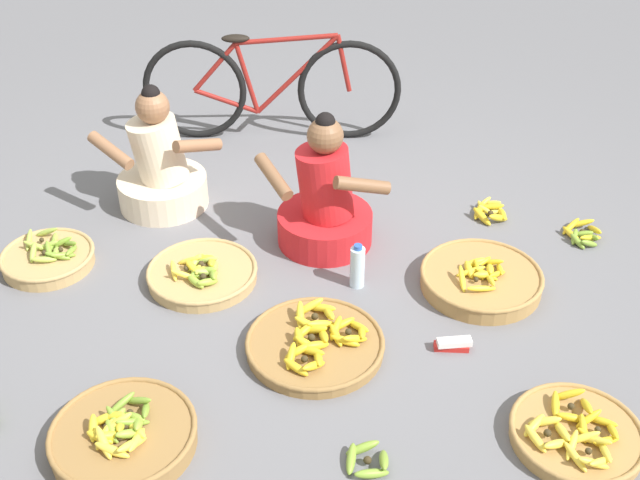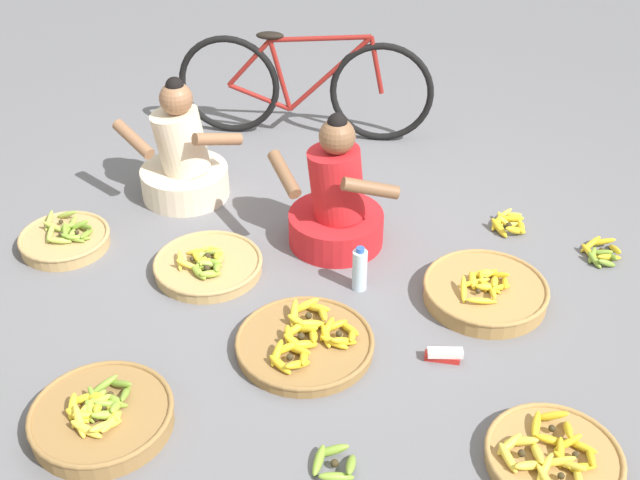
{
  "view_description": "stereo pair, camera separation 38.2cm",
  "coord_description": "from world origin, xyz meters",
  "px_view_note": "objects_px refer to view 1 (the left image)",
  "views": [
    {
      "loc": [
        -0.13,
        -3.34,
        2.52
      ],
      "look_at": [
        0.0,
        -0.2,
        0.35
      ],
      "focal_mm": 44.92,
      "sensor_mm": 36.0,
      "label": 1
    },
    {
      "loc": [
        0.25,
        -3.34,
        2.52
      ],
      "look_at": [
        0.0,
        -0.2,
        0.35
      ],
      "focal_mm": 44.92,
      "sensor_mm": 36.0,
      "label": 2
    }
  ],
  "objects_px": {
    "loose_bananas_mid_left": "(490,211)",
    "banana_basket_near_vendor": "(481,279)",
    "vendor_woman_behind": "(160,169)",
    "banana_basket_back_left": "(576,434)",
    "bicycle_leaning": "(271,88)",
    "banana_basket_back_center": "(123,435)",
    "water_bottle": "(357,267)",
    "banana_basket_near_bicycle": "(48,257)",
    "loose_bananas_front_left": "(367,460)",
    "vendor_woman_front": "(325,203)",
    "packet_carton_stack": "(453,344)",
    "loose_bananas_back_right": "(582,234)",
    "banana_basket_front_center": "(316,343)",
    "banana_basket_front_right": "(202,273)"
  },
  "relations": [
    {
      "from": "loose_bananas_mid_left",
      "to": "banana_basket_near_vendor",
      "type": "bearing_deg",
      "value": -106.33
    },
    {
      "from": "vendor_woman_behind",
      "to": "banana_basket_back_left",
      "type": "relative_size",
      "value": 1.39
    },
    {
      "from": "bicycle_leaning",
      "to": "banana_basket_back_center",
      "type": "height_order",
      "value": "bicycle_leaning"
    },
    {
      "from": "banana_basket_back_left",
      "to": "water_bottle",
      "type": "bearing_deg",
      "value": 126.86
    },
    {
      "from": "bicycle_leaning",
      "to": "banana_basket_near_vendor",
      "type": "xyz_separation_m",
      "value": [
        1.07,
        -1.71,
        -0.3
      ]
    },
    {
      "from": "loose_bananas_mid_left",
      "to": "water_bottle",
      "type": "distance_m",
      "value": 1.04
    },
    {
      "from": "banana_basket_back_left",
      "to": "banana_basket_near_bicycle",
      "type": "height_order",
      "value": "banana_basket_near_bicycle"
    },
    {
      "from": "bicycle_leaning",
      "to": "loose_bananas_front_left",
      "type": "distance_m",
      "value": 2.87
    },
    {
      "from": "vendor_woman_front",
      "to": "banana_basket_back_left",
      "type": "distance_m",
      "value": 1.77
    },
    {
      "from": "loose_bananas_mid_left",
      "to": "loose_bananas_front_left",
      "type": "bearing_deg",
      "value": -116.26
    },
    {
      "from": "water_bottle",
      "to": "packet_carton_stack",
      "type": "bearing_deg",
      "value": -51.21
    },
    {
      "from": "loose_bananas_mid_left",
      "to": "loose_bananas_back_right",
      "type": "xyz_separation_m",
      "value": [
        0.46,
        -0.25,
        -0.0
      ]
    },
    {
      "from": "bicycle_leaning",
      "to": "banana_basket_back_left",
      "type": "bearing_deg",
      "value": -65.61
    },
    {
      "from": "banana_basket_back_left",
      "to": "packet_carton_stack",
      "type": "distance_m",
      "value": 0.69
    },
    {
      "from": "vendor_woman_behind",
      "to": "bicycle_leaning",
      "type": "distance_m",
      "value": 1.06
    },
    {
      "from": "banana_basket_back_left",
      "to": "water_bottle",
      "type": "distance_m",
      "value": 1.34
    },
    {
      "from": "banana_basket_front_center",
      "to": "loose_bananas_mid_left",
      "type": "distance_m",
      "value": 1.53
    },
    {
      "from": "vendor_woman_behind",
      "to": "banana_basket_back_center",
      "type": "bearing_deg",
      "value": -88.3
    },
    {
      "from": "banana_basket_back_center",
      "to": "loose_bananas_back_right",
      "type": "xyz_separation_m",
      "value": [
        2.31,
        1.39,
        -0.03
      ]
    },
    {
      "from": "bicycle_leaning",
      "to": "water_bottle",
      "type": "relative_size",
      "value": 6.81
    },
    {
      "from": "banana_basket_near_bicycle",
      "to": "loose_bananas_front_left",
      "type": "xyz_separation_m",
      "value": [
        1.56,
        -1.4,
        -0.02
      ]
    },
    {
      "from": "vendor_woman_front",
      "to": "loose_bananas_mid_left",
      "type": "bearing_deg",
      "value": 12.65
    },
    {
      "from": "banana_basket_back_center",
      "to": "banana_basket_front_right",
      "type": "relative_size",
      "value": 1.04
    },
    {
      "from": "vendor_woman_front",
      "to": "water_bottle",
      "type": "xyz_separation_m",
      "value": [
        0.15,
        -0.4,
        -0.13
      ]
    },
    {
      "from": "banana_basket_back_center",
      "to": "banana_basket_near_vendor",
      "type": "distance_m",
      "value": 1.91
    },
    {
      "from": "loose_bananas_front_left",
      "to": "loose_bananas_mid_left",
      "type": "relative_size",
      "value": 0.7
    },
    {
      "from": "loose_bananas_back_right",
      "to": "packet_carton_stack",
      "type": "xyz_separation_m",
      "value": [
        -0.88,
        -0.88,
        0.0
      ]
    },
    {
      "from": "loose_bananas_front_left",
      "to": "packet_carton_stack",
      "type": "xyz_separation_m",
      "value": [
        0.46,
        0.65,
        0.0
      ]
    },
    {
      "from": "banana_basket_near_bicycle",
      "to": "loose_bananas_front_left",
      "type": "distance_m",
      "value": 2.1
    },
    {
      "from": "banana_basket_near_vendor",
      "to": "banana_basket_near_bicycle",
      "type": "height_order",
      "value": "banana_basket_near_vendor"
    },
    {
      "from": "vendor_woman_front",
      "to": "loose_bananas_back_right",
      "type": "xyz_separation_m",
      "value": [
        1.43,
        -0.03,
        -0.22
      ]
    },
    {
      "from": "banana_basket_front_right",
      "to": "water_bottle",
      "type": "xyz_separation_m",
      "value": [
        0.79,
        -0.08,
        0.07
      ]
    },
    {
      "from": "banana_basket_back_left",
      "to": "loose_bananas_back_right",
      "type": "bearing_deg",
      "value": 71.47
    },
    {
      "from": "loose_bananas_front_left",
      "to": "water_bottle",
      "type": "relative_size",
      "value": 0.76
    },
    {
      "from": "loose_bananas_mid_left",
      "to": "packet_carton_stack",
      "type": "relative_size",
      "value": 1.55
    },
    {
      "from": "vendor_woman_front",
      "to": "banana_basket_front_center",
      "type": "height_order",
      "value": "vendor_woman_front"
    },
    {
      "from": "banana_basket_near_bicycle",
      "to": "loose_bananas_back_right",
      "type": "distance_m",
      "value": 2.91
    },
    {
      "from": "vendor_woman_front",
      "to": "loose_bananas_front_left",
      "type": "relative_size",
      "value": 4.07
    },
    {
      "from": "banana_basket_near_vendor",
      "to": "packet_carton_stack",
      "type": "height_order",
      "value": "banana_basket_near_vendor"
    },
    {
      "from": "banana_basket_back_left",
      "to": "packet_carton_stack",
      "type": "relative_size",
      "value": 3.11
    },
    {
      "from": "bicycle_leaning",
      "to": "banana_basket_near_vendor",
      "type": "relative_size",
      "value": 2.74
    },
    {
      "from": "banana_basket_front_right",
      "to": "packet_carton_stack",
      "type": "relative_size",
      "value": 3.27
    },
    {
      "from": "banana_basket_front_right",
      "to": "loose_bananas_mid_left",
      "type": "height_order",
      "value": "banana_basket_front_right"
    },
    {
      "from": "vendor_woman_front",
      "to": "banana_basket_near_bicycle",
      "type": "height_order",
      "value": "vendor_woman_front"
    },
    {
      "from": "banana_basket_near_vendor",
      "to": "packet_carton_stack",
      "type": "xyz_separation_m",
      "value": [
        -0.23,
        -0.46,
        -0.02
      ]
    },
    {
      "from": "banana_basket_back_center",
      "to": "banana_basket_near_vendor",
      "type": "xyz_separation_m",
      "value": [
        1.65,
        0.97,
        -0.0
      ]
    },
    {
      "from": "banana_basket_front_center",
      "to": "vendor_woman_front",
      "type": "bearing_deg",
      "value": 84.64
    },
    {
      "from": "bicycle_leaning",
      "to": "banana_basket_front_center",
      "type": "distance_m",
      "value": 2.18
    },
    {
      "from": "banana_basket_back_left",
      "to": "banana_basket_near_vendor",
      "type": "bearing_deg",
      "value": 99.64
    },
    {
      "from": "banana_basket_near_bicycle",
      "to": "packet_carton_stack",
      "type": "distance_m",
      "value": 2.15
    }
  ]
}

